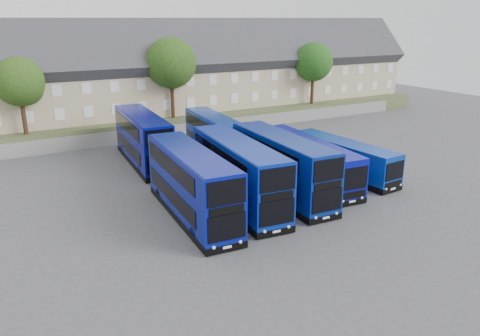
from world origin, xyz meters
name	(u,v)px	position (x,y,z in m)	size (l,w,h in m)	color
ground	(281,210)	(0.00, 0.00, 0.00)	(120.00, 120.00, 0.00)	#45454A
retaining_wall	(162,132)	(0.00, 24.00, 0.75)	(70.00, 0.40, 1.50)	slate
earth_bank	(135,115)	(0.00, 34.00, 1.00)	(80.00, 20.00, 2.00)	#3F4F2C
terrace_row	(188,72)	(6.00, 30.00, 6.60)	(66.00, 10.40, 11.20)	tan
dd_front_left	(192,185)	(-6.01, 2.05, 2.31)	(3.51, 11.96, 4.69)	#071287
dd_front_mid	(238,174)	(-2.14, 2.46, 2.34)	(3.88, 12.15, 4.75)	#082299
dd_front_right	(282,167)	(1.68, 2.50, 2.29)	(3.34, 11.85, 4.66)	navy
dd_rear_left	(143,140)	(-4.88, 15.77, 2.31)	(3.60, 11.97, 4.69)	#070D83
dd_rear_right	(215,138)	(1.67, 13.98, 2.06)	(3.37, 10.74, 4.20)	navy
coach_east_a	(307,161)	(5.48, 4.34, 1.71)	(3.85, 12.94, 3.49)	#080C9C
coach_east_b	(343,159)	(9.14, 3.95, 1.48)	(3.06, 11.17, 3.02)	#08309D
tree_west	(21,83)	(-13.85, 25.10, 7.05)	(4.80, 4.80, 7.65)	#382314
tree_mid	(172,65)	(2.15, 25.60, 8.07)	(5.76, 5.76, 9.18)	#382314
tree_east	(314,63)	(22.15, 25.10, 7.39)	(5.12, 5.12, 8.16)	#382314
tree_far	(317,56)	(28.15, 32.10, 7.73)	(5.44, 5.44, 8.67)	#382314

